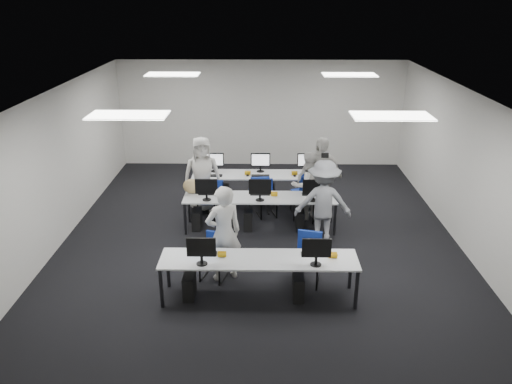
{
  "coord_description": "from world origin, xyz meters",
  "views": [
    {
      "loc": [
        0.06,
        -9.45,
        4.74
      ],
      "look_at": [
        -0.08,
        -0.19,
        1.0
      ],
      "focal_mm": 35.0,
      "sensor_mm": 36.0,
      "label": 1
    }
  ],
  "objects_px": {
    "chair_0": "(214,265)",
    "chair_6": "(259,200)",
    "photographer": "(323,202)",
    "student_3": "(320,178)",
    "chair_7": "(304,201)",
    "chair_4": "(307,205)",
    "student_2": "(202,175)",
    "chair_2": "(207,207)",
    "desk_front": "(259,261)",
    "student_0": "(224,234)",
    "chair_1": "(307,267)",
    "desk_mid": "(260,199)",
    "student_1": "(307,185)",
    "chair_5": "(216,200)",
    "chair_3": "(266,205)"
  },
  "relations": [
    {
      "from": "student_3",
      "to": "chair_7",
      "type": "bearing_deg",
      "value": 135.8
    },
    {
      "from": "chair_7",
      "to": "student_1",
      "type": "xyz_separation_m",
      "value": [
        0.03,
        -0.2,
        0.46
      ]
    },
    {
      "from": "chair_0",
      "to": "photographer",
      "type": "height_order",
      "value": "photographer"
    },
    {
      "from": "chair_2",
      "to": "student_1",
      "type": "bearing_deg",
      "value": 3.22
    },
    {
      "from": "desk_mid",
      "to": "chair_6",
      "type": "distance_m",
      "value": 0.98
    },
    {
      "from": "chair_4",
      "to": "photographer",
      "type": "height_order",
      "value": "photographer"
    },
    {
      "from": "chair_1",
      "to": "photographer",
      "type": "height_order",
      "value": "photographer"
    },
    {
      "from": "chair_1",
      "to": "student_0",
      "type": "bearing_deg",
      "value": -171.24
    },
    {
      "from": "desk_mid",
      "to": "chair_7",
      "type": "distance_m",
      "value": 1.34
    },
    {
      "from": "desk_front",
      "to": "chair_3",
      "type": "distance_m",
      "value": 3.31
    },
    {
      "from": "student_0",
      "to": "photographer",
      "type": "xyz_separation_m",
      "value": [
        1.86,
        1.4,
        -0.01
      ]
    },
    {
      "from": "chair_5",
      "to": "student_1",
      "type": "height_order",
      "value": "student_1"
    },
    {
      "from": "student_3",
      "to": "student_0",
      "type": "bearing_deg",
      "value": -147.08
    },
    {
      "from": "desk_mid",
      "to": "chair_1",
      "type": "height_order",
      "value": "chair_1"
    },
    {
      "from": "chair_5",
      "to": "photographer",
      "type": "distance_m",
      "value": 2.78
    },
    {
      "from": "chair_2",
      "to": "desk_front",
      "type": "bearing_deg",
      "value": -67.79
    },
    {
      "from": "chair_6",
      "to": "photographer",
      "type": "xyz_separation_m",
      "value": [
        1.28,
        -1.5,
        0.58
      ]
    },
    {
      "from": "chair_4",
      "to": "student_2",
      "type": "bearing_deg",
      "value": -170.48
    },
    {
      "from": "chair_2",
      "to": "chair_6",
      "type": "distance_m",
      "value": 1.21
    },
    {
      "from": "chair_7",
      "to": "chair_2",
      "type": "bearing_deg",
      "value": 166.04
    },
    {
      "from": "student_2",
      "to": "student_3",
      "type": "relative_size",
      "value": 0.95
    },
    {
      "from": "desk_front",
      "to": "chair_4",
      "type": "distance_m",
      "value": 3.32
    },
    {
      "from": "student_3",
      "to": "student_1",
      "type": "bearing_deg",
      "value": 173.39
    },
    {
      "from": "desk_mid",
      "to": "student_1",
      "type": "distance_m",
      "value": 1.2
    },
    {
      "from": "desk_mid",
      "to": "student_0",
      "type": "relative_size",
      "value": 1.83
    },
    {
      "from": "desk_mid",
      "to": "chair_6",
      "type": "xyz_separation_m",
      "value": [
        -0.03,
        0.9,
        -0.39
      ]
    },
    {
      "from": "student_2",
      "to": "chair_6",
      "type": "bearing_deg",
      "value": -12.5
    },
    {
      "from": "chair_1",
      "to": "chair_2",
      "type": "xyz_separation_m",
      "value": [
        -2.02,
        2.63,
        -0.02
      ]
    },
    {
      "from": "student_1",
      "to": "chair_5",
      "type": "bearing_deg",
      "value": -27.75
    },
    {
      "from": "chair_2",
      "to": "photographer",
      "type": "distance_m",
      "value": 2.75
    },
    {
      "from": "chair_7",
      "to": "photographer",
      "type": "xyz_separation_m",
      "value": [
        0.24,
        -1.39,
        0.56
      ]
    },
    {
      "from": "chair_5",
      "to": "student_3",
      "type": "bearing_deg",
      "value": -2.56
    },
    {
      "from": "desk_mid",
      "to": "photographer",
      "type": "distance_m",
      "value": 1.4
    },
    {
      "from": "chair_5",
      "to": "student_3",
      "type": "relative_size",
      "value": 0.45
    },
    {
      "from": "student_0",
      "to": "photographer",
      "type": "relative_size",
      "value": 1.01
    },
    {
      "from": "chair_2",
      "to": "photographer",
      "type": "bearing_deg",
      "value": -23.34
    },
    {
      "from": "student_0",
      "to": "desk_mid",
      "type": "bearing_deg",
      "value": -130.53
    },
    {
      "from": "chair_0",
      "to": "chair_3",
      "type": "xyz_separation_m",
      "value": [
        0.94,
        2.67,
        -0.0
      ]
    },
    {
      "from": "student_2",
      "to": "student_1",
      "type": "bearing_deg",
      "value": -18.97
    },
    {
      "from": "chair_7",
      "to": "student_0",
      "type": "distance_m",
      "value": 3.28
    },
    {
      "from": "student_1",
      "to": "student_3",
      "type": "relative_size",
      "value": 0.84
    },
    {
      "from": "chair_6",
      "to": "student_1",
      "type": "relative_size",
      "value": 0.59
    },
    {
      "from": "chair_6",
      "to": "chair_7",
      "type": "height_order",
      "value": "chair_7"
    },
    {
      "from": "chair_0",
      "to": "student_3",
      "type": "bearing_deg",
      "value": 68.34
    },
    {
      "from": "student_1",
      "to": "chair_7",
      "type": "bearing_deg",
      "value": -100.74
    },
    {
      "from": "desk_front",
      "to": "chair_7",
      "type": "height_order",
      "value": "chair_7"
    },
    {
      "from": "student_0",
      "to": "student_3",
      "type": "bearing_deg",
      "value": -149.4
    },
    {
      "from": "chair_2",
      "to": "chair_4",
      "type": "bearing_deg",
      "value": 1.79
    },
    {
      "from": "chair_2",
      "to": "student_2",
      "type": "xyz_separation_m",
      "value": [
        -0.14,
        0.42,
        0.62
      ]
    },
    {
      "from": "chair_0",
      "to": "chair_6",
      "type": "bearing_deg",
      "value": 91.91
    }
  ]
}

